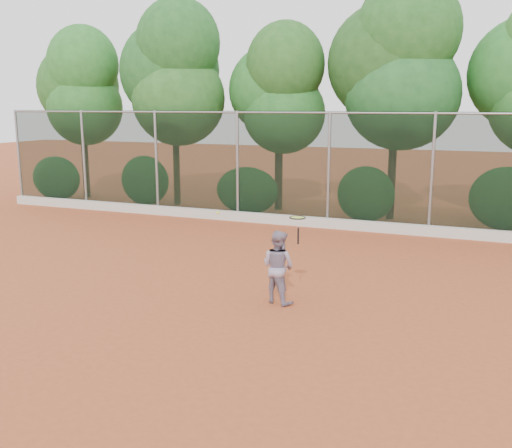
% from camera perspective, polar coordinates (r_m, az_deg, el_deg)
% --- Properties ---
extents(ground, '(80.00, 80.00, 0.00)m').
position_cam_1_polar(ground, '(11.29, -1.87, -7.20)').
color(ground, '#A24926').
rests_on(ground, ground).
extents(concrete_curb, '(24.00, 0.20, 0.30)m').
position_cam_1_polar(concrete_curb, '(17.51, 6.99, 0.11)').
color(concrete_curb, beige).
rests_on(concrete_curb, ground).
extents(tennis_player, '(0.81, 0.71, 1.39)m').
position_cam_1_polar(tennis_player, '(10.75, 2.24, -4.29)').
color(tennis_player, gray).
rests_on(tennis_player, ground).
extents(chainlink_fence, '(24.09, 0.09, 3.50)m').
position_cam_1_polar(chainlink_fence, '(17.42, 7.28, 5.73)').
color(chainlink_fence, black).
rests_on(chainlink_fence, ground).
extents(foliage_backdrop, '(23.70, 3.63, 7.55)m').
position_cam_1_polar(foliage_backdrop, '(19.39, 7.37, 13.87)').
color(foliage_backdrop, '#3B2316').
rests_on(foliage_backdrop, ground).
extents(tennis_racket, '(0.36, 0.36, 0.52)m').
position_cam_1_polar(tennis_racket, '(10.26, 4.18, 0.43)').
color(tennis_racket, black).
rests_on(tennis_racket, ground).
extents(tennis_ball_in_flight, '(0.06, 0.06, 0.06)m').
position_cam_1_polar(tennis_ball_in_flight, '(10.63, -3.82, 1.14)').
color(tennis_ball_in_flight, '#CFE634').
rests_on(tennis_ball_in_flight, ground).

